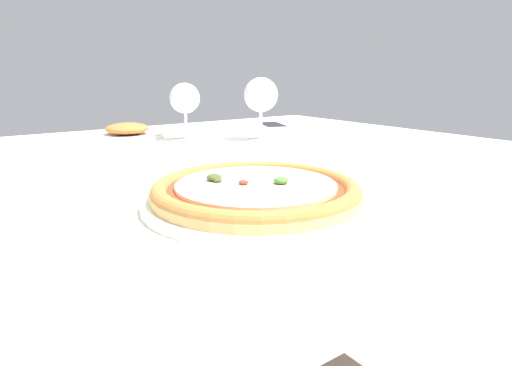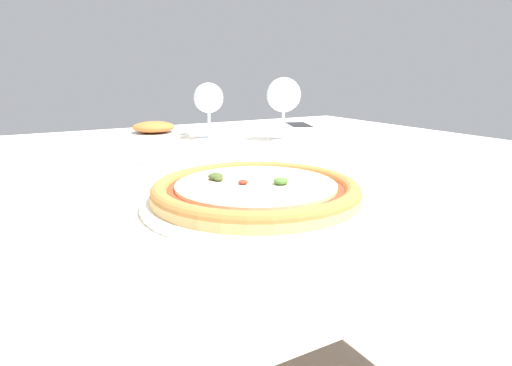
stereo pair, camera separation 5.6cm
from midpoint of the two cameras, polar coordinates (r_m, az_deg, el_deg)
dining_table at (r=0.93m, az=1.91°, el=-0.73°), size 1.32×1.17×0.73m
pizza_plate at (r=0.56m, az=2.84°, el=-1.32°), size 0.30×0.30×0.04m
fork at (r=0.80m, az=-11.46°, el=2.24°), size 0.04×0.17×0.00m
wine_glass_far_left at (r=1.09m, az=5.20°, el=11.44°), size 0.09×0.09×0.16m
wine_glass_far_right at (r=1.11m, az=-4.90°, el=10.97°), size 0.08×0.08×0.14m
cell_phone at (r=1.36m, az=6.90°, el=7.53°), size 0.12×0.16×0.01m
side_plate at (r=1.20m, az=-12.19°, el=6.83°), size 0.19×0.19×0.04m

